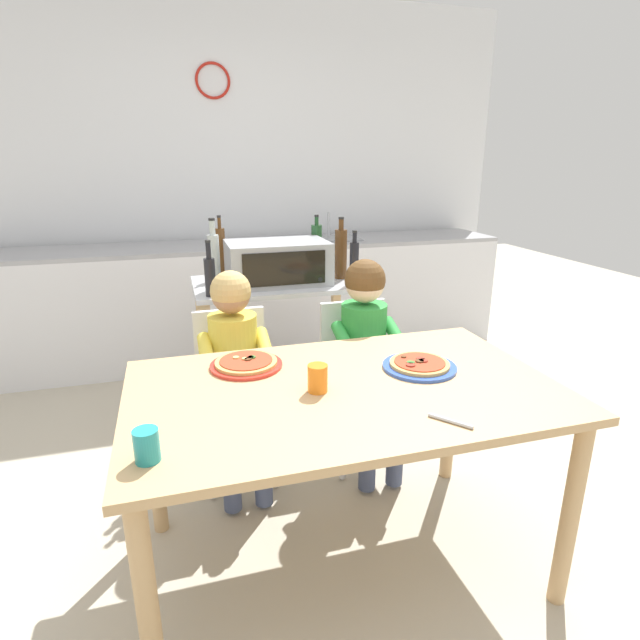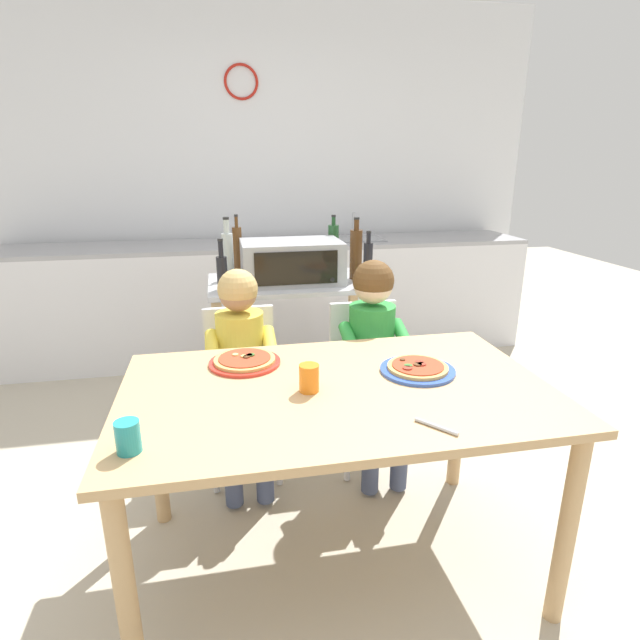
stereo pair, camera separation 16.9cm
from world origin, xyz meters
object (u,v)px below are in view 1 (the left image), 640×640
bottle_slim_sauce (210,275)px  bottle_clear_vinegar (354,261)px  bottle_dark_olive_oil (317,248)px  bottle_tall_green_wine (341,253)px  drinking_cup_teal (147,446)px  pizza_plate_red_rimmed (246,364)px  bottle_squat_spirits (214,260)px  kitchen_island_cart (279,330)px  pizza_plate_blue_rimmed (419,365)px  child_in_green_shirt (368,341)px  toaster_oven (278,262)px  dining_table (344,410)px  child_in_yellow_shirt (236,358)px  dining_chair_left (234,382)px  serving_spoon (450,421)px  drinking_cup_orange (318,378)px  bottle_brown_beer (221,252)px  dining_chair_right (358,370)px

bottle_slim_sauce → bottle_clear_vinegar: 0.78m
bottle_dark_olive_oil → bottle_tall_green_wine: 0.22m
drinking_cup_teal → pizza_plate_red_rimmed: bearing=58.4°
bottle_squat_spirits → kitchen_island_cart: bearing=12.9°
pizza_plate_blue_rimmed → bottle_clear_vinegar: bearing=84.7°
child_in_green_shirt → pizza_plate_red_rimmed: bearing=-152.7°
toaster_oven → child_in_green_shirt: toaster_oven is taller
toaster_oven → child_in_green_shirt: bearing=-62.2°
bottle_squat_spirits → pizza_plate_red_rimmed: bottle_squat_spirits is taller
kitchen_island_cart → child_in_green_shirt: child_in_green_shirt is taller
dining_table → child_in_yellow_shirt: child_in_yellow_shirt is taller
pizza_plate_blue_rimmed → dining_chair_left: bearing=133.0°
toaster_oven → dining_table: (-0.02, -1.18, -0.30)m
child_in_yellow_shirt → serving_spoon: bearing=-61.1°
drinking_cup_teal → toaster_oven: bearing=65.7°
dining_chair_left → drinking_cup_orange: 0.84m
pizza_plate_blue_rimmed → child_in_yellow_shirt: bearing=138.7°
bottle_slim_sauce → pizza_plate_red_rimmed: bearing=-85.0°
bottle_brown_beer → dining_chair_left: bearing=-92.9°
dining_chair_right → drinking_cup_teal: size_ratio=8.97×
bottle_squat_spirits → child_in_yellow_shirt: bottle_squat_spirits is taller
toaster_oven → bottle_squat_spirits: 0.35m
bottle_squat_spirits → child_in_green_shirt: size_ratio=0.36×
dining_table → bottle_brown_beer: bearing=101.0°
dining_table → pizza_plate_blue_rimmed: size_ratio=5.33×
bottle_squat_spirits → serving_spoon: 1.58m
bottle_tall_green_wine → dining_table: bottle_tall_green_wine is taller
bottle_squat_spirits → serving_spoon: bottle_squat_spirits is taller
toaster_oven → bottle_squat_spirits: bottle_squat_spirits is taller
toaster_oven → bottle_clear_vinegar: bottle_clear_vinegar is taller
kitchen_island_cart → bottle_dark_olive_oil: 0.55m
bottle_tall_green_wine → toaster_oven: bearing=-178.2°
pizza_plate_blue_rimmed → pizza_plate_red_rimmed: bearing=162.2°
dining_chair_left → pizza_plate_red_rimmed: size_ratio=2.95×
bottle_clear_vinegar → dining_table: bearing=-111.6°
bottle_squat_spirits → dining_chair_right: bottle_squat_spirits is taller
kitchen_island_cart → drinking_cup_orange: (-0.12, -1.22, 0.24)m
pizza_plate_red_rimmed → kitchen_island_cart: bearing=71.0°
bottle_squat_spirits → dining_chair_left: bearing=-85.8°
serving_spoon → bottle_slim_sauce: bearing=113.9°
child_in_green_shirt → pizza_plate_blue_rimmed: (-0.00, -0.52, 0.09)m
pizza_plate_blue_rimmed → serving_spoon: 0.41m
toaster_oven → serving_spoon: toaster_oven is taller
bottle_brown_beer → child_in_green_shirt: 1.04m
bottle_squat_spirits → drinking_cup_teal: (-0.31, -1.41, -0.21)m
bottle_dark_olive_oil → bottle_squat_spirits: bottle_squat_spirits is taller
toaster_oven → bottle_dark_olive_oil: 0.35m
drinking_cup_teal → dining_table: bearing=23.9°
child_in_yellow_shirt → pizza_plate_red_rimmed: size_ratio=3.72×
pizza_plate_red_rimmed → drinking_cup_orange: 0.35m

